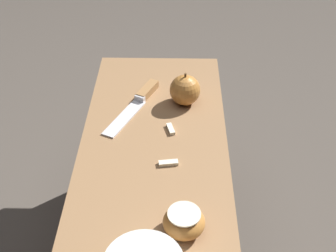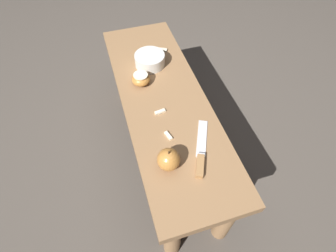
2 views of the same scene
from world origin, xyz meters
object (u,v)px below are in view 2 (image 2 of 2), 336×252
at_px(knife, 201,156).
at_px(apple_cut, 141,79).
at_px(wooden_bench, 164,111).
at_px(apple_whole, 169,159).
at_px(bowl, 150,60).

height_order(knife, apple_cut, apple_cut).
distance_m(knife, apple_cut, 0.42).
relative_size(wooden_bench, apple_cut, 13.51).
bearing_deg(wooden_bench, apple_whole, 166.74).
distance_m(knife, apple_whole, 0.12).
bearing_deg(apple_whole, bowl, -7.96).
relative_size(wooden_bench, bowl, 7.89).
distance_m(apple_whole, apple_cut, 0.41).
xyz_separation_m(apple_whole, apple_cut, (0.41, -0.01, -0.01)).
height_order(apple_cut, bowl, bowl).
height_order(wooden_bench, bowl, bowl).
xyz_separation_m(knife, apple_whole, (0.00, 0.11, 0.03)).
bearing_deg(apple_cut, wooden_bench, -148.12).
height_order(knife, bowl, bowl).
relative_size(knife, apple_cut, 2.93).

